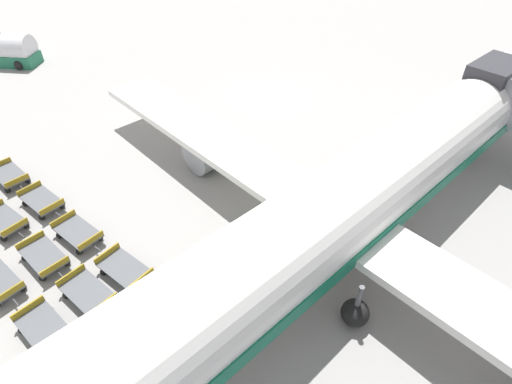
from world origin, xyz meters
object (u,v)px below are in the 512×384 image
(baggage_dolly_row_mid_b_col_c, at_px, (78,233))
(airplane, at_px, (354,200))
(baggage_dolly_row_near_col_d, at_px, (45,329))
(baggage_dolly_row_mid_a_col_c, at_px, (44,257))
(baggage_dolly_row_mid_b_col_d, at_px, (125,270))
(baggage_dolly_row_mid_a_col_b, at_px, (4,221))
(baggage_dolly_row_mid_b_col_a, at_px, (10,176))
(baggage_dolly_row_mid_a_col_d, at_px, (88,293))
(baggage_dolly_row_mid_b_col_b, at_px, (42,201))

(baggage_dolly_row_mid_b_col_c, bearing_deg, airplane, 49.23)
(baggage_dolly_row_near_col_d, xyz_separation_m, baggage_dolly_row_mid_a_col_c, (-4.26, 1.22, 0.00))
(baggage_dolly_row_mid_a_col_c, distance_m, baggage_dolly_row_mid_b_col_d, 4.43)
(baggage_dolly_row_mid_b_col_c, bearing_deg, baggage_dolly_row_mid_a_col_b, -140.37)
(baggage_dolly_row_mid_b_col_a, relative_size, baggage_dolly_row_mid_b_col_d, 1.00)
(baggage_dolly_row_mid_a_col_b, distance_m, baggage_dolly_row_mid_b_col_c, 4.57)
(baggage_dolly_row_mid_a_col_d, relative_size, baggage_dolly_row_mid_b_col_a, 1.00)
(baggage_dolly_row_mid_b_col_a, relative_size, baggage_dolly_row_mid_b_col_b, 1.00)
(baggage_dolly_row_mid_a_col_d, xyz_separation_m, baggage_dolly_row_mid_b_col_d, (-0.25, 1.94, 0.00))
(airplane, relative_size, baggage_dolly_row_mid_a_col_c, 12.54)
(baggage_dolly_row_near_col_d, distance_m, baggage_dolly_row_mid_b_col_a, 12.75)
(baggage_dolly_row_mid_a_col_c, bearing_deg, baggage_dolly_row_mid_a_col_b, -166.93)
(baggage_dolly_row_near_col_d, bearing_deg, baggage_dolly_row_mid_b_col_d, 102.36)
(baggage_dolly_row_mid_a_col_d, bearing_deg, airplane, 66.38)
(baggage_dolly_row_near_col_d, height_order, baggage_dolly_row_mid_a_col_d, same)
(baggage_dolly_row_mid_a_col_b, relative_size, baggage_dolly_row_mid_a_col_d, 1.00)
(baggage_dolly_row_mid_a_col_b, bearing_deg, baggage_dolly_row_near_col_d, -1.80)
(airplane, xyz_separation_m, baggage_dolly_row_mid_b_col_a, (-17.24, -12.57, -2.88))
(baggage_dolly_row_mid_a_col_d, xyz_separation_m, baggage_dolly_row_mid_b_col_b, (-8.16, 0.28, 0.00))
(baggage_dolly_row_mid_b_col_d, bearing_deg, airplane, 61.31)
(airplane, xyz_separation_m, baggage_dolly_row_mid_a_col_d, (-5.23, -11.97, -2.88))
(baggage_dolly_row_near_col_d, xyz_separation_m, baggage_dolly_row_mid_a_col_d, (-0.65, 2.15, 0.00))
(airplane, distance_m, baggage_dolly_row_mid_b_col_a, 21.54)
(baggage_dolly_row_mid_a_col_b, xyz_separation_m, baggage_dolly_row_mid_b_col_d, (7.47, 3.83, 0.00))
(baggage_dolly_row_mid_b_col_a, xyz_separation_m, baggage_dolly_row_mid_b_col_c, (7.81, 1.63, 0.00))
(baggage_dolly_row_mid_a_col_c, height_order, baggage_dolly_row_mid_b_col_d, same)
(baggage_dolly_row_mid_a_col_b, xyz_separation_m, baggage_dolly_row_mid_b_col_a, (-4.29, 1.28, 0.00))
(baggage_dolly_row_mid_b_col_a, bearing_deg, baggage_dolly_row_mid_a_col_b, -16.60)
(baggage_dolly_row_near_col_d, height_order, baggage_dolly_row_mid_b_col_d, same)
(baggage_dolly_row_mid_a_col_b, bearing_deg, baggage_dolly_row_mid_a_col_c, 13.07)
(airplane, distance_m, baggage_dolly_row_mid_b_col_d, 11.78)
(baggage_dolly_row_mid_a_col_d, height_order, baggage_dolly_row_mid_b_col_b, same)
(baggage_dolly_row_mid_a_col_d, bearing_deg, baggage_dolly_row_mid_a_col_b, -166.25)
(airplane, bearing_deg, baggage_dolly_row_mid_a_col_c, -124.44)
(baggage_dolly_row_mid_b_col_a, xyz_separation_m, baggage_dolly_row_mid_b_col_d, (11.76, 2.55, 0.00))
(baggage_dolly_row_mid_a_col_c, relative_size, baggage_dolly_row_mid_b_col_a, 1.00)
(baggage_dolly_row_near_col_d, bearing_deg, baggage_dolly_row_mid_a_col_c, 164.07)
(baggage_dolly_row_mid_a_col_b, xyz_separation_m, baggage_dolly_row_mid_b_col_b, (-0.44, 2.17, 0.00))
(baggage_dolly_row_near_col_d, relative_size, baggage_dolly_row_mid_b_col_a, 1.00)
(baggage_dolly_row_mid_b_col_a, distance_m, baggage_dolly_row_mid_b_col_b, 3.96)
(baggage_dolly_row_mid_a_col_d, distance_m, baggage_dolly_row_mid_b_col_a, 12.03)
(baggage_dolly_row_mid_a_col_d, relative_size, baggage_dolly_row_mid_b_col_d, 1.00)
(baggage_dolly_row_mid_a_col_d, bearing_deg, baggage_dolly_row_mid_b_col_c, 166.27)
(baggage_dolly_row_mid_b_col_c, bearing_deg, baggage_dolly_row_mid_b_col_b, -169.29)
(airplane, bearing_deg, baggage_dolly_row_mid_a_col_d, -113.62)
(baggage_dolly_row_mid_a_col_c, relative_size, baggage_dolly_row_mid_a_col_d, 1.00)
(baggage_dolly_row_mid_a_col_b, height_order, baggage_dolly_row_mid_a_col_c, same)
(baggage_dolly_row_mid_a_col_d, bearing_deg, baggage_dolly_row_near_col_d, -73.29)
(baggage_dolly_row_mid_b_col_a, bearing_deg, baggage_dolly_row_mid_a_col_c, -2.23)
(baggage_dolly_row_near_col_d, xyz_separation_m, baggage_dolly_row_mid_b_col_d, (-0.90, 4.10, 0.00))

